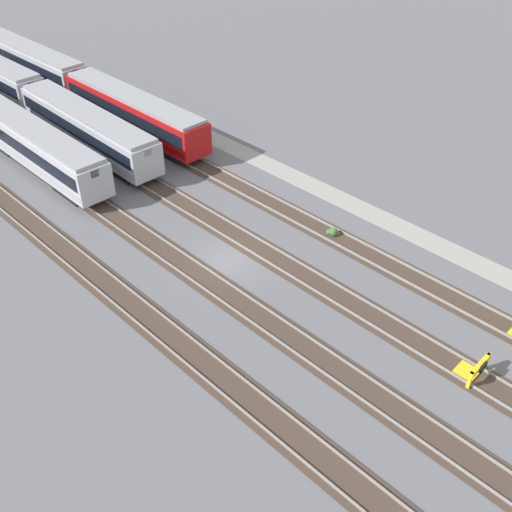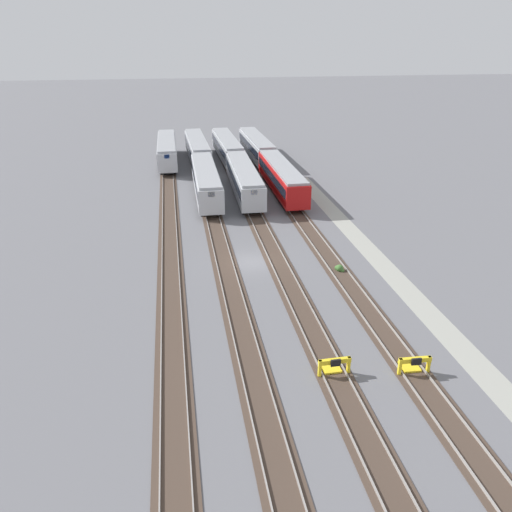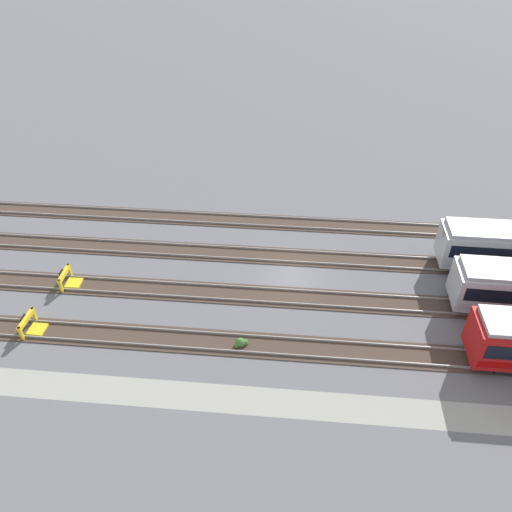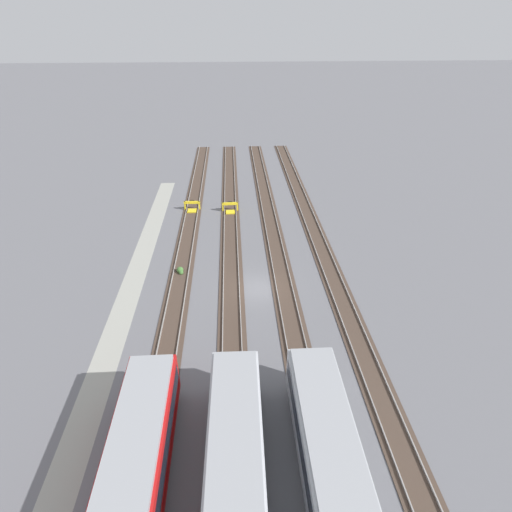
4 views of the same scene
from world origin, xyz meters
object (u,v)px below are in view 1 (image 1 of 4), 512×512
Objects in this scene: subway_car_front_row_leftmost at (37,146)px; subway_car_front_row_right_inner at (134,112)px; weed_clump at (333,232)px; subway_car_front_row_centre at (31,62)px; subway_car_front_row_rightmost at (88,128)px; bumper_stop_near_inner_track at (474,369)px.

subway_car_front_row_leftmost is 9.55m from subway_car_front_row_right_inner.
subway_car_front_row_leftmost reaches higher than weed_clump.
subway_car_front_row_centre is 19.53m from subway_car_front_row_rightmost.
bumper_stop_near_inner_track is at bearing -172.53° from subway_car_front_row_leftmost.
bumper_stop_near_inner_track is (-36.64, -4.80, -1.53)m from subway_car_front_row_leftmost.
subway_car_front_row_leftmost is 8.98× the size of bumper_stop_near_inner_track.
subway_car_front_row_leftmost is at bearing 90.00° from subway_car_front_row_right_inner.
subway_car_front_row_centre is at bearing 0.05° from subway_car_front_row_right_inner.
subway_car_front_row_right_inner is 4.80m from subway_car_front_row_rightmost.
subway_car_front_row_rightmost is at bearing 11.94° from weed_clump.
subway_car_front_row_right_inner is 19.57× the size of weed_clump.
subway_car_front_row_right_inner is (-18.93, -0.02, 0.00)m from subway_car_front_row_centre.
subway_car_front_row_right_inner is at bearing 0.27° from weed_clump.
weed_clump is (-23.20, -4.90, -1.80)m from subway_car_front_row_rightmost.
subway_car_front_row_centre is 42.17m from weed_clump.
subway_car_front_row_right_inner reaches higher than bumper_stop_near_inner_track.
subway_car_front_row_rightmost is at bearing -90.00° from subway_car_front_row_leftmost.
bumper_stop_near_inner_track is (-36.64, -0.05, -1.53)m from subway_car_front_row_rightmost.
subway_car_front_row_rightmost reaches higher than bumper_stop_near_inner_track.
weed_clump is (-42.13, -0.12, -1.80)m from subway_car_front_row_centre.
subway_car_front_row_leftmost is 1.00× the size of subway_car_front_row_rightmost.
subway_car_front_row_leftmost and subway_car_front_row_rightmost have the same top height.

